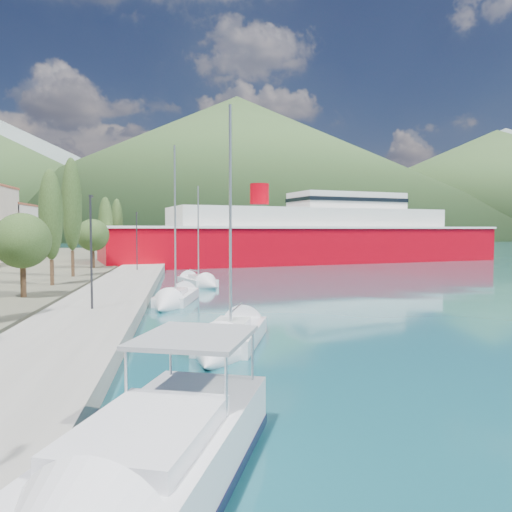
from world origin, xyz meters
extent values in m
plane|color=#154B56|center=(0.00, 120.00, 0.00)|extent=(1400.00, 1400.00, 0.00)
cube|color=gray|center=(-9.00, 26.00, 0.40)|extent=(5.00, 88.00, 0.80)
cone|color=slate|center=(80.00, 680.00, 90.00)|extent=(760.00, 760.00, 180.00)
cone|color=slate|center=(420.00, 600.00, 70.00)|extent=(640.00, 640.00, 140.00)
cone|color=#365229|center=(40.00, 400.00, 57.50)|extent=(480.00, 480.00, 115.00)
cone|color=#365229|center=(260.00, 380.00, 45.00)|extent=(420.00, 420.00, 90.00)
cylinder|color=#47301E|center=(-14.31, 19.08, 1.80)|extent=(0.36, 0.36, 2.21)
sphere|color=#2F471E|center=(-14.31, 19.08, 4.32)|extent=(3.53, 3.53, 3.53)
cylinder|color=#47301E|center=(-14.31, 26.09, 1.69)|extent=(0.30, 0.30, 1.98)
ellipsoid|color=#2F471E|center=(-14.31, 26.09, 6.20)|extent=(1.80, 1.80, 7.03)
cylinder|color=#47301E|center=(-14.31, 33.47, 1.90)|extent=(0.30, 0.30, 2.41)
ellipsoid|color=#2F471E|center=(-14.31, 33.47, 7.38)|extent=(1.80, 1.80, 8.54)
cylinder|color=#47301E|center=(-14.31, 43.95, 1.84)|extent=(0.36, 0.36, 2.27)
sphere|color=#2F471E|center=(-14.31, 43.95, 4.43)|extent=(3.64, 3.64, 3.64)
cylinder|color=#47301E|center=(-14.31, 53.37, 1.65)|extent=(0.30, 0.30, 1.90)
ellipsoid|color=#2F471E|center=(-14.31, 53.37, 5.98)|extent=(1.80, 1.80, 6.75)
cylinder|color=#47301E|center=(-14.31, 64.80, 1.70)|extent=(0.30, 0.30, 2.00)
ellipsoid|color=#2F471E|center=(-14.31, 64.80, 6.25)|extent=(1.80, 1.80, 7.10)
cylinder|color=#2D2D33|center=(-9.00, 12.95, 3.80)|extent=(0.12, 0.12, 6.00)
cube|color=#2D2D33|center=(-9.00, 13.20, 6.80)|extent=(0.15, 0.50, 0.12)
cylinder|color=#2D2D33|center=(-9.00, 38.95, 3.80)|extent=(0.12, 0.12, 6.00)
cube|color=#2D2D33|center=(-9.00, 39.20, 6.80)|extent=(0.15, 0.50, 0.12)
cube|color=black|center=(-4.52, -4.99, -0.05)|extent=(4.44, 6.82, 0.72)
cube|color=silver|center=(-4.52, -4.99, 0.77)|extent=(4.80, 7.22, 1.13)
cube|color=black|center=(-4.52, -4.99, 0.26)|extent=(4.88, 7.31, 0.23)
cube|color=silver|center=(-4.80, -5.76, 1.48)|extent=(3.12, 3.81, 0.41)
cube|color=gray|center=(-3.90, -3.30, 2.61)|extent=(3.15, 3.42, 0.10)
cube|color=silver|center=(-2.02, 7.33, 0.25)|extent=(3.86, 6.12, 0.91)
cube|color=silver|center=(-2.13, 6.97, 0.86)|extent=(1.99, 2.58, 0.35)
cylinder|color=silver|center=(-2.13, 6.97, 5.52)|extent=(0.12, 0.12, 9.62)
cone|color=silver|center=(-3.07, 3.84, 0.25)|extent=(2.99, 3.21, 2.33)
cube|color=silver|center=(-4.63, 20.48, 0.23)|extent=(3.23, 6.15, 0.83)
cube|color=silver|center=(-4.71, 20.09, 0.78)|extent=(1.71, 2.55, 0.32)
cylinder|color=silver|center=(-4.71, 20.09, 5.69)|extent=(0.12, 0.12, 10.10)
cone|color=silver|center=(-5.37, 16.81, 0.23)|extent=(2.61, 3.10, 2.11)
cube|color=silver|center=(-2.94, 30.99, 0.23)|extent=(3.65, 5.27, 0.83)
cube|color=silver|center=(-2.83, 30.69, 0.78)|extent=(1.86, 2.25, 0.32)
cylinder|color=silver|center=(-2.83, 30.69, 4.79)|extent=(0.12, 0.12, 8.29)
cone|color=silver|center=(-1.87, 28.09, 0.23)|extent=(2.77, 2.85, 2.12)
cube|color=#AD000D|center=(15.26, 60.50, 2.36)|extent=(63.38, 27.54, 6.00)
cube|color=silver|center=(15.26, 60.50, 5.35)|extent=(63.89, 28.02, 0.32)
cube|color=silver|center=(15.26, 60.50, 6.64)|extent=(44.17, 20.75, 3.21)
cube|color=silver|center=(21.49, 62.06, 9.53)|extent=(18.81, 11.95, 2.57)
cylinder|color=#AD000D|center=(6.95, 58.42, 10.28)|extent=(2.78, 2.78, 3.00)
camera|label=1|loc=(-4.12, -14.44, 5.01)|focal=35.00mm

